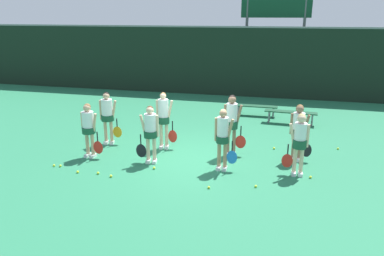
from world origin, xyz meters
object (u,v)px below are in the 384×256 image
tennis_ball_2 (78,172)px  player_4 (108,113)px  player_0 (89,126)px  tennis_ball_8 (111,176)px  tennis_ball_0 (274,148)px  tennis_ball_7 (223,141)px  player_1 (150,130)px  player_2 (223,135)px  tennis_ball_5 (60,166)px  tennis_ball_11 (209,187)px  player_6 (232,120)px  tennis_ball_1 (98,173)px  player_7 (299,128)px  scoreboard (276,15)px  tennis_ball_9 (154,168)px  tennis_ball_6 (311,177)px  bench_far (256,107)px  bench_courtside (291,113)px  tennis_ball_3 (54,165)px  tennis_ball_4 (256,186)px  player_3 (300,139)px  player_5 (164,116)px  tennis_ball_10 (338,149)px

tennis_ball_2 → player_4: bearing=95.7°
player_0 → tennis_ball_8: bearing=-38.0°
tennis_ball_0 → tennis_ball_7: 1.65m
player_1 → player_4: (-1.86, 1.17, 0.04)m
player_2 → tennis_ball_5: 4.53m
player_0 → tennis_ball_11: 4.07m
player_4 → player_6: bearing=-10.7°
tennis_ball_1 → tennis_ball_2: size_ratio=0.97×
player_7 → tennis_ball_0: bearing=134.7°
scoreboard → tennis_ball_9: (-2.59, -10.68, -3.91)m
player_0 → tennis_ball_5: (-0.45, -0.89, -0.91)m
tennis_ball_6 → player_7: bearing=106.5°
player_2 → player_1: bearing=-178.6°
player_0 → player_4: bearing=96.4°
bench_far → player_2: bearing=-93.6°
bench_courtside → tennis_ball_3: size_ratio=30.13×
tennis_ball_6 → tennis_ball_4: bearing=-146.5°
player_3 → tennis_ball_2: (-5.60, -1.30, -0.94)m
tennis_ball_4 → tennis_ball_11: same height
player_0 → tennis_ball_9: size_ratio=23.19×
player_5 → bench_far: bearing=54.0°
player_7 → tennis_ball_9: 4.17m
player_1 → player_4: player_4 is taller
tennis_ball_1 → tennis_ball_3: tennis_ball_1 is taller
player_5 → tennis_ball_7: 2.20m
player_5 → tennis_ball_2: player_5 is taller
scoreboard → bench_courtside: scoreboard is taller
tennis_ball_11 → tennis_ball_0: bearing=65.9°
player_3 → player_5: 4.13m
player_1 → player_2: (2.03, -0.01, 0.01)m
player_4 → player_6: size_ratio=0.93×
tennis_ball_3 → tennis_ball_6: tennis_ball_6 is taller
bench_far → tennis_ball_7: (-0.73, -3.63, -0.33)m
player_1 → tennis_ball_10: size_ratio=24.67×
player_3 → player_4: (-5.84, 1.05, 0.03)m
player_3 → player_7: size_ratio=1.01×
bench_far → tennis_ball_5: bearing=-124.8°
tennis_ball_10 → tennis_ball_7: bearing=-176.8°
tennis_ball_11 → player_5: bearing=128.3°
player_6 → tennis_ball_0: 1.81m
player_5 → player_7: bearing=-8.8°
tennis_ball_3 → tennis_ball_6: 6.87m
player_1 → player_7: (3.97, 1.16, 0.00)m
tennis_ball_4 → player_4: bearing=157.1°
player_0 → tennis_ball_6: (6.18, 0.01, -0.91)m
player_4 → tennis_ball_2: size_ratio=24.55×
scoreboard → tennis_ball_10: (2.42, -7.86, -3.91)m
tennis_ball_3 → tennis_ball_9: bearing=10.6°
tennis_ball_1 → tennis_ball_3: bearing=173.2°
player_0 → player_5: size_ratio=0.91×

